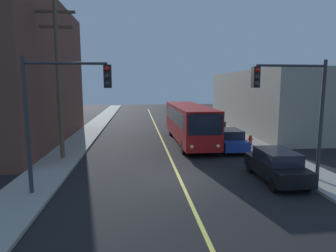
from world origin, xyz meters
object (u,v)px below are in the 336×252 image
Objects in this scene: city_bus at (189,121)px; traffic_signal_left_corner at (62,100)px; traffic_signal_right_corner at (293,98)px; fire_hydrant at (250,139)px; parked_car_black at (276,165)px; parked_car_blue at (229,139)px; utility_pole_near at (59,75)px; parked_car_white at (213,129)px.

city_bus is 13.90m from traffic_signal_left_corner.
fire_hydrant is at bearing 80.51° from traffic_signal_right_corner.
traffic_signal_left_corner is at bearing -123.81° from city_bus.
fire_hydrant is at bearing 76.74° from parked_car_black.
traffic_signal_right_corner is at bearing -84.48° from parked_car_blue.
parked_car_black is 5.28× the size of fire_hydrant.
traffic_signal_left_corner is (-10.32, -0.79, 3.46)m from parked_car_black.
traffic_signal_left_corner is (-10.10, -7.89, 3.46)m from parked_car_blue.
traffic_signal_left_corner is at bearing -175.60° from parked_car_black.
parked_car_black is at bearing 4.40° from traffic_signal_left_corner.
utility_pole_near is at bearing 105.40° from traffic_signal_left_corner.
parked_car_white is at bearing 36.15° from city_bus.
parked_car_blue is 0.74× the size of traffic_signal_left_corner.
parked_car_black is at bearing -88.28° from parked_car_blue.
traffic_signal_left_corner is (-7.61, -11.37, 2.49)m from city_bus.
city_bus is 2.03× the size of traffic_signal_right_corner.
city_bus is at bearing 104.35° from parked_car_black.
utility_pole_near is (-9.34, -5.08, 3.77)m from city_bus.
utility_pole_near reaches higher than parked_car_blue.
parked_car_black is 7.10m from parked_car_blue.
city_bus is at bearing 28.52° from utility_pole_near.
traffic_signal_right_corner is at bearing 2.33° from traffic_signal_left_corner.
traffic_signal_left_corner is (-10.34, -13.36, 3.46)m from parked_car_white.
utility_pole_near is at bearing -149.65° from parked_car_white.
parked_car_blue is 13.28m from traffic_signal_left_corner.
parked_car_white is at bearing 92.14° from traffic_signal_right_corner.
utility_pole_near is (-12.07, -7.07, 4.74)m from parked_car_white.
traffic_signal_right_corner is (0.51, -0.35, 3.46)m from parked_car_black.
parked_car_blue is 2.46m from fire_hydrant.
city_bus is 4.38m from parked_car_blue.
fire_hydrant is (4.65, -2.32, -1.23)m from city_bus.
parked_car_white is 5.30× the size of fire_hydrant.
parked_car_blue is at bearing -54.36° from city_bus.
traffic_signal_left_corner is 7.14× the size of fire_hydrant.
parked_car_white is 17.24m from traffic_signal_left_corner.
utility_pole_near reaches higher than fire_hydrant.
parked_car_blue is at bearing -151.77° from fire_hydrant.
parked_car_black is 0.45× the size of utility_pole_near.
parked_car_blue is 0.74× the size of traffic_signal_right_corner.
parked_car_black is 12.56m from parked_car_white.
traffic_signal_left_corner reaches higher than parked_car_blue.
traffic_signal_left_corner reaches higher than fire_hydrant.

